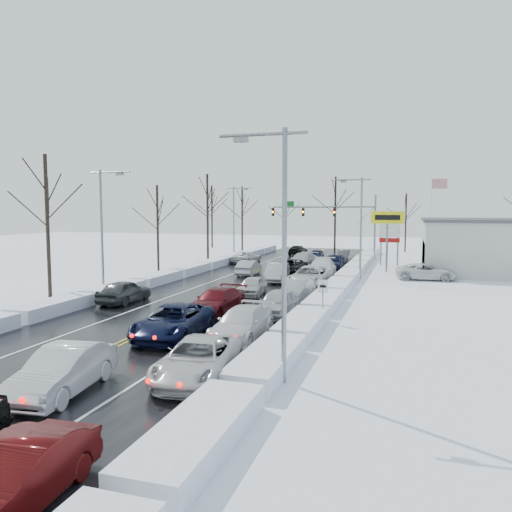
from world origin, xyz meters
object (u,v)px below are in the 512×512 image
(oncoming_car_0, at_px, (249,275))
(flagpole, at_px, (432,212))
(traffic_signal_mast, at_px, (334,215))
(tires_plus_sign, at_px, (387,222))

(oncoming_car_0, bearing_deg, flagpole, -130.67)
(traffic_signal_mast, height_order, oncoming_car_0, traffic_signal_mast)
(tires_plus_sign, height_order, oncoming_car_0, tires_plus_sign)
(flagpole, bearing_deg, oncoming_car_0, -129.45)
(traffic_signal_mast, relative_size, tires_plus_sign, 2.21)
(tires_plus_sign, bearing_deg, oncoming_car_0, -151.85)
(tires_plus_sign, xyz_separation_m, oncoming_car_0, (-12.25, -6.55, -4.99))
(tires_plus_sign, relative_size, oncoming_car_0, 1.40)
(flagpole, xyz_separation_m, oncoming_car_0, (-16.92, -20.56, -5.93))
(traffic_signal_mast, bearing_deg, oncoming_car_0, -105.64)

